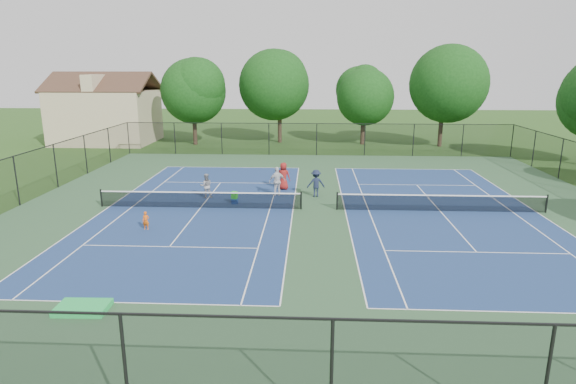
{
  "coord_description": "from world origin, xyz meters",
  "views": [
    {
      "loc": [
        -0.49,
        -27.01,
        8.05
      ],
      "look_at": [
        -1.77,
        -1.0,
        1.3
      ],
      "focal_mm": 30.0,
      "sensor_mm": 36.0,
      "label": 1
    }
  ],
  "objects_px": {
    "tree_back_b": "(280,81)",
    "instructor": "(206,186)",
    "child_player": "(146,221)",
    "ball_crate": "(235,201)",
    "tree_back_a": "(193,87)",
    "clapboard_house": "(106,114)",
    "bystander_b": "(316,183)",
    "ball_hopper": "(234,195)",
    "bystander_c": "(283,176)",
    "tree_back_c": "(364,93)",
    "tree_back_d": "(444,80)",
    "bystander_a": "(277,181)"
  },
  "relations": [
    {
      "from": "tree_back_d",
      "to": "tree_back_b",
      "type": "bearing_deg",
      "value": 173.29
    },
    {
      "from": "ball_hopper",
      "to": "clapboard_house",
      "type": "bearing_deg",
      "value": 126.71
    },
    {
      "from": "tree_back_a",
      "to": "tree_back_b",
      "type": "height_order",
      "value": "tree_back_b"
    },
    {
      "from": "tree_back_a",
      "to": "ball_crate",
      "type": "height_order",
      "value": "tree_back_a"
    },
    {
      "from": "tree_back_d",
      "to": "instructor",
      "type": "xyz_separation_m",
      "value": [
        -20.12,
        -21.74,
        -6.03
      ]
    },
    {
      "from": "tree_back_b",
      "to": "bystander_b",
      "type": "relative_size",
      "value": 5.68
    },
    {
      "from": "child_player",
      "to": "bystander_b",
      "type": "height_order",
      "value": "bystander_b"
    },
    {
      "from": "bystander_c",
      "to": "ball_hopper",
      "type": "relative_size",
      "value": 4.25
    },
    {
      "from": "bystander_b",
      "to": "ball_hopper",
      "type": "distance_m",
      "value": 5.32
    },
    {
      "from": "tree_back_c",
      "to": "instructor",
      "type": "xyz_separation_m",
      "value": [
        -12.12,
        -22.74,
        -4.69
      ]
    },
    {
      "from": "bystander_a",
      "to": "bystander_c",
      "type": "relative_size",
      "value": 1.01
    },
    {
      "from": "bystander_a",
      "to": "bystander_c",
      "type": "xyz_separation_m",
      "value": [
        0.31,
        1.62,
        -0.01
      ]
    },
    {
      "from": "tree_back_c",
      "to": "child_player",
      "type": "height_order",
      "value": "tree_back_c"
    },
    {
      "from": "tree_back_d",
      "to": "bystander_b",
      "type": "relative_size",
      "value": 5.87
    },
    {
      "from": "instructor",
      "to": "bystander_a",
      "type": "xyz_separation_m",
      "value": [
        4.46,
        0.83,
        0.15
      ]
    },
    {
      "from": "tree_back_b",
      "to": "instructor",
      "type": "bearing_deg",
      "value": -97.5
    },
    {
      "from": "tree_back_d",
      "to": "ball_crate",
      "type": "xyz_separation_m",
      "value": [
        -18.13,
        -22.97,
        -6.67
      ]
    },
    {
      "from": "tree_back_d",
      "to": "child_player",
      "type": "bearing_deg",
      "value": -128.01
    },
    {
      "from": "clapboard_house",
      "to": "bystander_b",
      "type": "relative_size",
      "value": 6.12
    },
    {
      "from": "bystander_b",
      "to": "ball_crate",
      "type": "bearing_deg",
      "value": 12.35
    },
    {
      "from": "ball_crate",
      "to": "bystander_c",
      "type": "bearing_deg",
      "value": 52.99
    },
    {
      "from": "child_player",
      "to": "bystander_a",
      "type": "distance_m",
      "value": 9.46
    },
    {
      "from": "instructor",
      "to": "bystander_a",
      "type": "distance_m",
      "value": 4.54
    },
    {
      "from": "tree_back_a",
      "to": "child_player",
      "type": "height_order",
      "value": "tree_back_a"
    },
    {
      "from": "tree_back_a",
      "to": "ball_crate",
      "type": "relative_size",
      "value": 26.69
    },
    {
      "from": "clapboard_house",
      "to": "bystander_b",
      "type": "height_order",
      "value": "clapboard_house"
    },
    {
      "from": "child_player",
      "to": "bystander_a",
      "type": "bearing_deg",
      "value": 48.66
    },
    {
      "from": "tree_back_b",
      "to": "instructor",
      "type": "relative_size",
      "value": 6.35
    },
    {
      "from": "tree_back_b",
      "to": "ball_crate",
      "type": "height_order",
      "value": "tree_back_b"
    },
    {
      "from": "child_player",
      "to": "bystander_b",
      "type": "distance_m",
      "value": 11.15
    },
    {
      "from": "ball_crate",
      "to": "tree_back_b",
      "type": "bearing_deg",
      "value": 87.41
    },
    {
      "from": "tree_back_c",
      "to": "instructor",
      "type": "bearing_deg",
      "value": -118.07
    },
    {
      "from": "ball_hopper",
      "to": "bystander_c",
      "type": "bearing_deg",
      "value": 52.99
    },
    {
      "from": "tree_back_d",
      "to": "bystander_b",
      "type": "xyz_separation_m",
      "value": [
        -13.17,
        -21.08,
        -5.94
      ]
    },
    {
      "from": "instructor",
      "to": "tree_back_d",
      "type": "bearing_deg",
      "value": -149.26
    },
    {
      "from": "clapboard_house",
      "to": "ball_crate",
      "type": "relative_size",
      "value": 31.49
    },
    {
      "from": "bystander_a",
      "to": "ball_crate",
      "type": "relative_size",
      "value": 5.49
    },
    {
      "from": "bystander_b",
      "to": "bystander_c",
      "type": "bearing_deg",
      "value": -47.81
    },
    {
      "from": "tree_back_b",
      "to": "bystander_a",
      "type": "height_order",
      "value": "tree_back_b"
    },
    {
      "from": "instructor",
      "to": "ball_crate",
      "type": "height_order",
      "value": "instructor"
    },
    {
      "from": "tree_back_b",
      "to": "tree_back_d",
      "type": "relative_size",
      "value": 0.97
    },
    {
      "from": "child_player",
      "to": "ball_crate",
      "type": "height_order",
      "value": "child_player"
    },
    {
      "from": "tree_back_b",
      "to": "ball_crate",
      "type": "bearing_deg",
      "value": -92.59
    },
    {
      "from": "child_player",
      "to": "clapboard_house",
      "type": "bearing_deg",
      "value": 115.83
    },
    {
      "from": "bystander_c",
      "to": "clapboard_house",
      "type": "bearing_deg",
      "value": -31.61
    },
    {
      "from": "instructor",
      "to": "tree_back_b",
      "type": "bearing_deg",
      "value": -113.96
    },
    {
      "from": "tree_back_b",
      "to": "bystander_b",
      "type": "distance_m",
      "value": 24.08
    },
    {
      "from": "tree_back_d",
      "to": "bystander_c",
      "type": "bearing_deg",
      "value": -128.51
    },
    {
      "from": "tree_back_c",
      "to": "instructor",
      "type": "relative_size",
      "value": 5.31
    },
    {
      "from": "tree_back_b",
      "to": "clapboard_house",
      "type": "bearing_deg",
      "value": -176.99
    }
  ]
}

